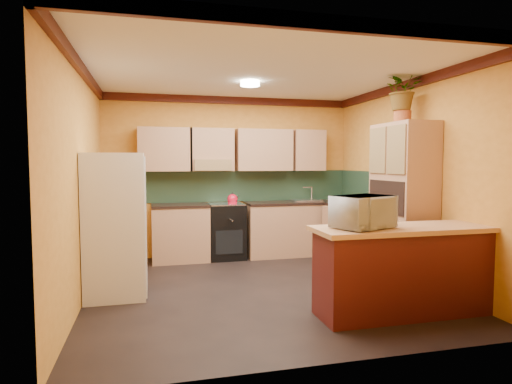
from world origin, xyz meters
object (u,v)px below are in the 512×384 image
base_cabinets_back (262,230)px  stove (226,231)px  microwave (363,212)px  pantry (403,204)px  breakfast_bar (402,273)px  fridge (115,225)px

base_cabinets_back → stove: (-0.62, -0.00, 0.02)m
base_cabinets_back → microwave: 3.12m
microwave → base_cabinets_back: bearing=71.7°
pantry → breakfast_bar: bearing=-122.3°
stove → pantry: bearing=-45.6°
fridge → microwave: bearing=-28.5°
stove → breakfast_bar: stove is taller
pantry → breakfast_bar: (-0.65, -1.02, -0.61)m
base_cabinets_back → stove: 0.63m
base_cabinets_back → breakfast_bar: 3.12m
stove → microwave: microwave is taller
stove → breakfast_bar: size_ratio=0.51×
stove → microwave: bearing=-74.1°
base_cabinets_back → stove: bearing=-180.0°
stove → microwave: (0.87, -3.04, 0.64)m
base_cabinets_back → fridge: (-2.24, -1.69, 0.41)m
pantry → microwave: pantry is taller
base_cabinets_back → breakfast_bar: (0.71, -3.04, 0.00)m
fridge → pantry: size_ratio=0.81×
base_cabinets_back → microwave: (0.24, -3.04, 0.65)m
breakfast_bar → microwave: (-0.47, 0.00, 0.65)m
stove → breakfast_bar: 3.32m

